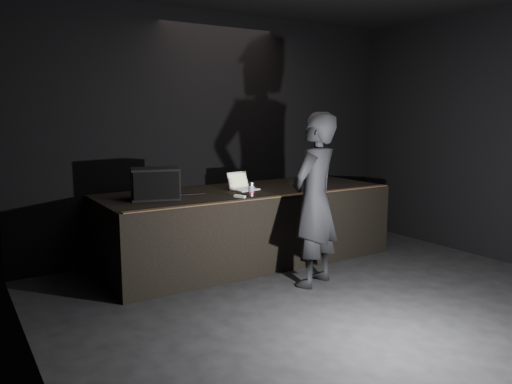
{
  "coord_description": "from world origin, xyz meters",
  "views": [
    {
      "loc": [
        -3.51,
        -3.12,
        2.04
      ],
      "look_at": [
        -0.1,
        2.3,
        1.04
      ],
      "focal_mm": 35.0,
      "sensor_mm": 36.0,
      "label": 1
    }
  ],
  "objects": [
    {
      "name": "person",
      "position": [
        0.17,
        1.43,
        1.03
      ],
      "size": [
        0.89,
        0.75,
        2.06
      ],
      "primitive_type": "imported",
      "rotation": [
        0.0,
        0.0,
        3.54
      ],
      "color": "black",
      "rests_on": "ground"
    },
    {
      "name": "laptop",
      "position": [
        -0.03,
        2.78,
        1.06
      ],
      "size": [
        0.4,
        0.37,
        0.24
      ],
      "rotation": [
        0.0,
        0.0,
        0.2
      ],
      "color": "silver",
      "rests_on": "stage_riser"
    },
    {
      "name": "stage_riser",
      "position": [
        0.0,
        2.73,
        0.5
      ],
      "size": [
        4.0,
        1.5,
        1.0
      ],
      "primitive_type": "cube",
      "color": "black",
      "rests_on": "ground"
    },
    {
      "name": "beer_can",
      "position": [
        -0.21,
        2.25,
        1.09
      ],
      "size": [
        0.07,
        0.07,
        0.18
      ],
      "color": "silver",
      "rests_on": "stage_riser"
    },
    {
      "name": "plastic_cup",
      "position": [
        0.72,
        2.67,
        1.04
      ],
      "size": [
        0.07,
        0.07,
        0.09
      ],
      "primitive_type": "cylinder",
      "color": "white",
      "rests_on": "stage_riser"
    },
    {
      "name": "room_walls",
      "position": [
        0.0,
        0.0,
        2.02
      ],
      "size": [
        6.1,
        7.1,
        3.52
      ],
      "color": "black",
      "rests_on": "ground"
    },
    {
      "name": "cable",
      "position": [
        -1.05,
        2.78,
        1.01
      ],
      "size": [
        0.81,
        0.19,
        0.02
      ],
      "primitive_type": "cylinder",
      "rotation": [
        0.0,
        1.57,
        -0.22
      ],
      "color": "black",
      "rests_on": "stage_riser"
    },
    {
      "name": "ground",
      "position": [
        0.0,
        0.0,
        0.0
      ],
      "size": [
        7.0,
        7.0,
        0.0
      ],
      "primitive_type": "plane",
      "color": "black",
      "rests_on": "ground"
    },
    {
      "name": "riser_lip",
      "position": [
        0.0,
        2.02,
        1.01
      ],
      "size": [
        3.92,
        0.1,
        0.01
      ],
      "primitive_type": "cube",
      "color": "brown",
      "rests_on": "stage_riser"
    },
    {
      "name": "stage_monitor",
      "position": [
        -1.33,
        2.68,
        1.19
      ],
      "size": [
        0.67,
        0.56,
        0.38
      ],
      "rotation": [
        0.0,
        0.0,
        -0.29
      ],
      "color": "black",
      "rests_on": "stage_riser"
    },
    {
      "name": "wii_remote",
      "position": [
        -0.39,
        2.22,
        1.02
      ],
      "size": [
        0.09,
        0.17,
        0.03
      ],
      "primitive_type": "cube",
      "rotation": [
        0.0,
        0.0,
        0.35
      ],
      "color": "silver",
      "rests_on": "stage_riser"
    }
  ]
}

